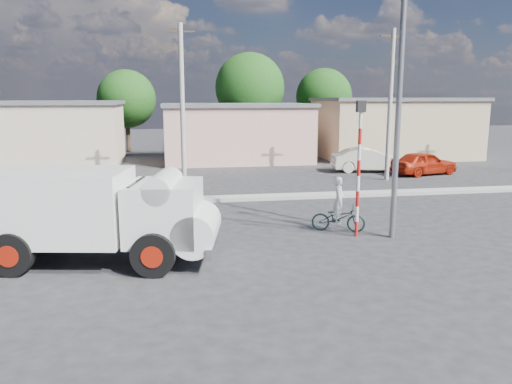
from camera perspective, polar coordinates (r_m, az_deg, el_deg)
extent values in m
plane|color=#252527|center=(14.37, 1.49, -7.30)|extent=(120.00, 120.00, 0.00)
cube|color=#99968E|center=(22.00, -2.63, -0.72)|extent=(40.00, 0.80, 0.16)
cylinder|color=black|center=(14.06, -26.22, -6.43)|extent=(1.17, 0.53, 1.13)
cylinder|color=#B51F0C|center=(14.06, -26.22, -6.43)|extent=(0.61, 0.47, 0.55)
cylinder|color=black|center=(15.93, -22.75, -4.22)|extent=(1.17, 0.53, 1.13)
cylinder|color=#B51F0C|center=(15.93, -22.75, -4.22)|extent=(0.61, 0.47, 0.55)
cylinder|color=black|center=(12.85, -11.66, -7.08)|extent=(1.17, 0.53, 1.13)
cylinder|color=#B51F0C|center=(12.85, -11.66, -7.08)|extent=(0.61, 0.47, 0.55)
cylinder|color=black|center=(14.88, -9.90, -4.56)|extent=(1.17, 0.53, 1.13)
cylinder|color=#B51F0C|center=(14.88, -9.90, -4.56)|extent=(0.61, 0.47, 0.55)
cube|color=black|center=(14.32, -18.03, -5.20)|extent=(4.89, 2.19, 0.18)
cube|color=white|center=(14.42, -21.73, -1.46)|extent=(4.05, 2.91, 1.90)
cube|color=white|center=(13.62, -10.42, -2.21)|extent=(2.21, 2.41, 1.59)
cylinder|color=white|center=(13.59, -6.73, -4.14)|extent=(1.50, 2.28, 1.13)
cylinder|color=white|center=(13.48, -10.52, 0.77)|extent=(1.10, 2.20, 0.72)
cube|color=silver|center=(13.65, -4.97, -5.83)|extent=(0.55, 2.20, 0.29)
cube|color=black|center=(13.68, -13.44, -0.29)|extent=(0.40, 1.73, 0.72)
imported|color=black|center=(17.01, 9.38, -2.93)|extent=(1.89, 1.22, 0.94)
imported|color=white|center=(16.94, 9.42, -1.89)|extent=(0.56, 0.67, 1.57)
imported|color=beige|center=(31.11, 12.70, 3.61)|extent=(4.60, 2.25, 1.45)
imported|color=#A41F0A|center=(30.80, 18.65, 3.16)|extent=(4.30, 2.54, 1.37)
cylinder|color=red|center=(16.56, 11.40, -4.16)|extent=(0.11, 0.11, 0.50)
cylinder|color=white|center=(16.44, 11.46, -2.48)|extent=(0.11, 0.11, 0.50)
cylinder|color=red|center=(16.34, 11.52, -0.77)|extent=(0.11, 0.11, 0.50)
cylinder|color=white|center=(16.25, 11.59, 0.96)|extent=(0.11, 0.11, 0.50)
cylinder|color=red|center=(16.17, 11.66, 2.70)|extent=(0.11, 0.11, 0.50)
cylinder|color=white|center=(16.11, 11.72, 4.47)|extent=(0.11, 0.11, 0.50)
cylinder|color=red|center=(16.07, 11.79, 6.24)|extent=(0.11, 0.11, 0.50)
cylinder|color=white|center=(16.04, 11.86, 8.02)|extent=(0.11, 0.11, 0.50)
cube|color=black|center=(16.02, 11.92, 9.55)|extent=(0.28, 0.18, 0.36)
cylinder|color=slate|center=(16.19, 16.04, 10.51)|extent=(0.18, 0.18, 9.00)
cube|color=beige|center=(36.67, -24.70, 5.94)|extent=(12.00, 7.00, 4.00)
cube|color=#59595B|center=(36.59, -24.96, 9.24)|extent=(12.30, 7.30, 0.24)
cube|color=#D59E92|center=(35.79, -2.34, 6.65)|extent=(10.00, 7.00, 3.80)
cube|color=#59595B|center=(35.71, -2.36, 9.89)|extent=(10.30, 7.30, 0.24)
cube|color=tan|center=(39.21, 15.45, 6.93)|extent=(11.00, 7.00, 4.20)
cube|color=#59595B|center=(39.14, 15.62, 10.17)|extent=(11.30, 7.30, 0.24)
cylinder|color=#38281E|center=(42.60, -14.42, 6.76)|extent=(0.36, 0.36, 3.47)
sphere|color=#2A5D1B|center=(42.52, -14.59, 10.26)|extent=(4.71, 4.71, 4.71)
cylinder|color=#38281E|center=(42.00, -0.71, 7.54)|extent=(0.36, 0.36, 4.20)
sphere|color=#2A5D1B|center=(41.94, -0.72, 11.84)|extent=(5.70, 5.70, 5.70)
cylinder|color=#38281E|center=(45.58, 7.67, 7.34)|extent=(0.36, 0.36, 3.64)
sphere|color=#2A5D1B|center=(45.51, 7.76, 10.78)|extent=(4.94, 4.94, 4.94)
cylinder|color=#99968E|center=(25.40, -8.42, 9.62)|extent=(0.24, 0.24, 8.00)
cube|color=#38281E|center=(25.59, -8.65, 17.70)|extent=(1.40, 0.08, 0.08)
cylinder|color=#99968E|center=(27.97, 15.06, 9.46)|extent=(0.24, 0.24, 8.00)
cube|color=#38281E|center=(28.14, 15.43, 16.80)|extent=(1.40, 0.08, 0.08)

